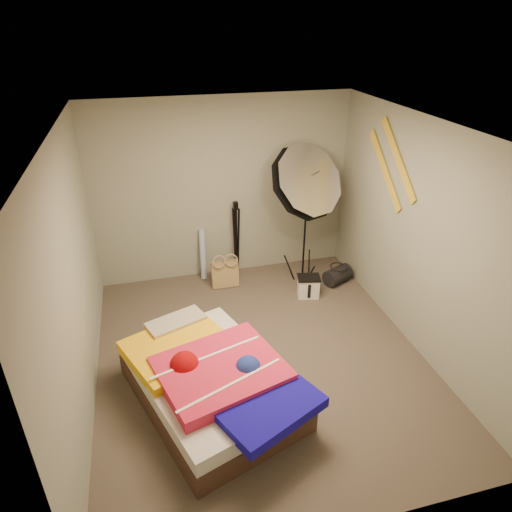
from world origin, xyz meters
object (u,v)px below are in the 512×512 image
object	(u,v)px
camera_case	(308,287)
bed	(211,380)
tote_bag	(225,274)
wrapping_roll	(203,254)
duffel_bag	(338,275)
camera_tripod	(236,234)
photo_umbrella	(304,183)

from	to	relation	value
camera_case	bed	bearing A→B (deg)	-123.03
tote_bag	wrapping_roll	distance (m)	0.44
duffel_bag	bed	xyz separation A→B (m)	(-2.09, -1.75, 0.14)
tote_bag	bed	distance (m)	2.14
tote_bag	duffel_bag	size ratio (longest dim) A/B	0.95
wrapping_roll	camera_case	distance (m)	1.56
bed	camera_tripod	world-z (taller)	camera_tripod
camera_case	photo_umbrella	distance (m)	1.39
wrapping_roll	camera_case	size ratio (longest dim) A/B	2.63
tote_bag	photo_umbrella	world-z (taller)	photo_umbrella
wrapping_roll	duffel_bag	distance (m)	1.93
tote_bag	camera_tripod	size ratio (longest dim) A/B	0.33
camera_case	camera_tripod	bearing A→B (deg)	146.15
duffel_bag	camera_tripod	xyz separation A→B (m)	(-1.32, 0.61, 0.52)
wrapping_roll	camera_tripod	distance (m)	0.56
duffel_bag	photo_umbrella	distance (m)	1.49
camera_tripod	wrapping_roll	bearing A→B (deg)	177.00
photo_umbrella	camera_case	bearing A→B (deg)	-83.56
bed	photo_umbrella	world-z (taller)	photo_umbrella
tote_bag	camera_tripod	bearing A→B (deg)	51.81
wrapping_roll	duffel_bag	size ratio (longest dim) A/B	1.86
camera_tripod	photo_umbrella	bearing A→B (deg)	-35.86
wrapping_roll	duffel_bag	world-z (taller)	wrapping_roll
camera_case	bed	xyz separation A→B (m)	(-1.56, -1.53, 0.12)
photo_umbrella	camera_tripod	distance (m)	1.28
camera_tripod	camera_case	bearing A→B (deg)	-46.44
duffel_bag	photo_umbrella	bearing A→B (deg)	148.18
tote_bag	wrapping_roll	bearing A→B (deg)	128.82
duffel_bag	tote_bag	bearing A→B (deg)	142.61
camera_case	camera_tripod	world-z (taller)	camera_tripod
camera_case	bed	world-z (taller)	bed
tote_bag	photo_umbrella	xyz separation A→B (m)	(1.00, -0.26, 1.32)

